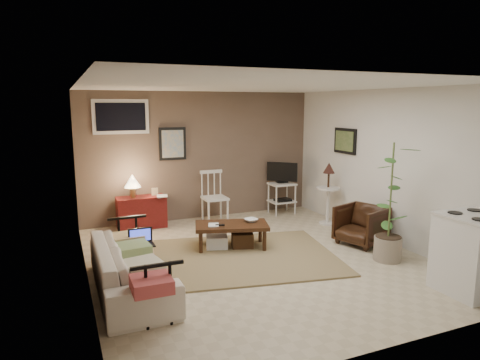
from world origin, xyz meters
name	(u,v)px	position (x,y,z in m)	size (l,w,h in m)	color
floor	(257,259)	(0.00, 0.00, 0.00)	(5.00, 5.00, 0.00)	#C1B293
art_back	(173,144)	(-0.55, 2.48, 1.45)	(0.50, 0.03, 0.60)	black
art_right	(345,141)	(2.23, 1.05, 1.52)	(0.03, 0.60, 0.45)	black
window	(121,117)	(-1.45, 2.48, 1.95)	(0.96, 0.03, 0.60)	silver
rug	(245,257)	(-0.13, 0.12, 0.01)	(2.54, 2.03, 0.02)	olive
coffee_table	(231,234)	(-0.17, 0.55, 0.23)	(1.20, 0.85, 0.41)	#3C2110
sofa	(130,260)	(-1.80, -0.38, 0.38)	(1.95, 0.57, 0.76)	beige
sofa_pillows	(138,258)	(-1.75, -0.60, 0.47)	(0.37, 1.86, 0.13)	beige
sofa_end_rails	(140,263)	(-1.69, -0.38, 0.33)	(0.52, 1.95, 0.66)	black
laptop	(141,240)	(-1.61, -0.04, 0.49)	(0.30, 0.22, 0.20)	black
red_console	(141,209)	(-1.22, 2.23, 0.34)	(0.84, 0.37, 0.97)	maroon
spindle_chair	(214,198)	(0.12, 2.11, 0.45)	(0.43, 0.43, 0.95)	silver
tv_stand	(282,187)	(1.57, 2.15, 0.55)	(0.49, 0.47, 1.03)	silver
side_table	(328,186)	(1.96, 1.13, 0.70)	(0.42, 0.42, 1.14)	silver
armchair	(361,223)	(1.78, -0.03, 0.34)	(0.65, 0.61, 0.67)	black
potted_plant	(391,198)	(1.66, -0.76, 0.89)	(0.42, 0.42, 1.68)	gray
stove	(473,253)	(1.84, -1.94, 0.46)	(0.71, 0.66, 0.93)	silver
bowl	(251,215)	(0.16, 0.54, 0.49)	(0.20, 0.05, 0.20)	#3C2110
book_table	(208,219)	(-0.51, 0.59, 0.49)	(0.15, 0.02, 0.21)	#3C2110
book_console	(157,190)	(-0.95, 2.09, 0.68)	(0.18, 0.02, 0.25)	#3C2110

